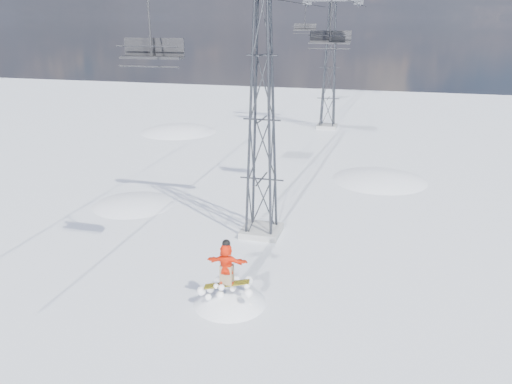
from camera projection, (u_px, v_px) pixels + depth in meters
The scene contains 8 objects.
ground at pixel (180, 326), 16.71m from camera, with size 120.00×120.00×0.00m, color white.
snow_terrain at pixel (234, 270), 40.41m from camera, with size 39.00×37.00×22.00m.
lift_tower_near at pixel (262, 120), 22.01m from camera, with size 5.20×1.80×11.43m.
lift_tower_far at pixel (330, 68), 44.82m from camera, with size 5.20×1.80×11.43m.
snowboarder_jump at pixel (231, 341), 18.58m from camera, with size 4.40×4.40×6.57m.
lift_chair_near at pixel (152, 50), 16.10m from camera, with size 2.10×0.60×2.61m.
lift_chair_mid at pixel (330, 38), 25.31m from camera, with size 2.11×0.61×2.61m.
lift_chair_far at pixel (305, 28), 43.23m from camera, with size 1.95×0.56×2.41m.
Camera 1 is at (6.11, -13.16, 9.75)m, focal length 35.00 mm.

